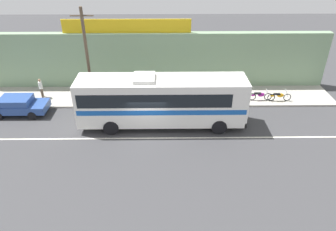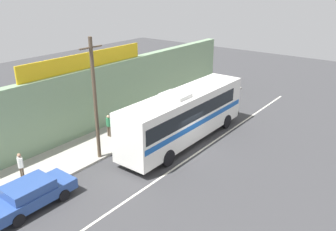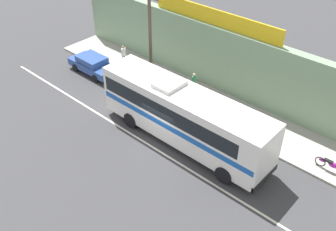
{
  "view_description": "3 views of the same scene",
  "coord_description": "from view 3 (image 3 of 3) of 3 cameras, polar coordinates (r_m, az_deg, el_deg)",
  "views": [
    {
      "loc": [
        1.16,
        -18.1,
        12.06
      ],
      "look_at": [
        1.39,
        0.42,
        1.04
      ],
      "focal_mm": 33.55,
      "sensor_mm": 36.0,
      "label": 1
    },
    {
      "loc": [
        -17.0,
        -11.47,
        10.47
      ],
      "look_at": [
        -0.2,
        1.46,
        2.15
      ],
      "focal_mm": 36.63,
      "sensor_mm": 36.0,
      "label": 2
    },
    {
      "loc": [
        12.52,
        -13.24,
        15.3
      ],
      "look_at": [
        -0.53,
        1.16,
        1.06
      ],
      "focal_mm": 40.96,
      "sensor_mm": 36.0,
      "label": 3
    }
  ],
  "objects": [
    {
      "name": "ground_plane",
      "position": [
        23.79,
        -0.94,
        -3.8
      ],
      "size": [
        70.0,
        70.0,
        0.0
      ],
      "primitive_type": "plane",
      "color": "#3A3A3D"
    },
    {
      "name": "sidewalk_slab",
      "position": [
        26.99,
        6.6,
        1.61
      ],
      "size": [
        30.0,
        3.6,
        0.14
      ],
      "primitive_type": "cube",
      "color": "#A8A399",
      "rests_on": "ground_plane"
    },
    {
      "name": "storefront_facade",
      "position": [
        27.33,
        9.66,
        7.53
      ],
      "size": [
        30.0,
        0.7,
        4.8
      ],
      "primitive_type": "cube",
      "color": "gray",
      "rests_on": "ground_plane"
    },
    {
      "name": "storefront_billboard",
      "position": [
        27.01,
        6.94,
        14.36
      ],
      "size": [
        10.44,
        0.12,
        1.1
      ],
      "primitive_type": "cube",
      "color": "gold",
      "rests_on": "storefront_facade"
    },
    {
      "name": "road_center_stripe",
      "position": [
        23.35,
        -2.29,
        -4.72
      ],
      "size": [
        30.0,
        0.14,
        0.01
      ],
      "primitive_type": "cube",
      "color": "silver",
      "rests_on": "ground_plane"
    },
    {
      "name": "intercity_bus",
      "position": [
        22.58,
        2.2,
        0.33
      ],
      "size": [
        11.45,
        2.61,
        3.78
      ],
      "color": "white",
      "rests_on": "ground_plane"
    },
    {
      "name": "parked_car",
      "position": [
        31.01,
        -11.11,
        7.51
      ],
      "size": [
        4.27,
        1.88,
        1.37
      ],
      "color": "#2D4C93",
      "rests_on": "ground_plane"
    },
    {
      "name": "utility_pole",
      "position": [
        26.46,
        -2.65,
        10.95
      ],
      "size": [
        1.6,
        0.22,
        7.49
      ],
      "color": "brown",
      "rests_on": "sidewalk_slab"
    },
    {
      "name": "motorcycle_green",
      "position": [
        23.19,
        23.12,
        -6.81
      ],
      "size": [
        1.91,
        0.56,
        0.94
      ],
      "color": "black",
      "rests_on": "sidewalk_slab"
    },
    {
      "name": "pedestrian_far_right",
      "position": [
        27.56,
        3.87,
        5.06
      ],
      "size": [
        0.3,
        0.48,
        1.61
      ],
      "color": "brown",
      "rests_on": "sidewalk_slab"
    },
    {
      "name": "pedestrian_far_left",
      "position": [
        31.5,
        -6.62,
        9.16
      ],
      "size": [
        0.3,
        0.48,
        1.63
      ],
      "color": "brown",
      "rests_on": "sidewalk_slab"
    }
  ]
}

